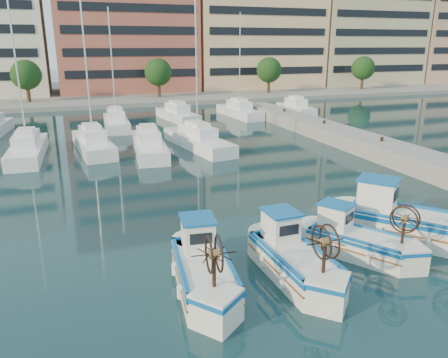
# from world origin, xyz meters

# --- Properties ---
(ground) EXTENTS (300.00, 300.00, 0.00)m
(ground) POSITION_xyz_m (0.00, 0.00, 0.00)
(ground) COLOR #1B3F46
(ground) RESTS_ON ground
(quay) EXTENTS (3.00, 60.00, 1.20)m
(quay) POSITION_xyz_m (13.00, 8.00, 0.60)
(quay) COLOR gray
(quay) RESTS_ON ground
(waterfront) EXTENTS (180.00, 40.00, 25.60)m
(waterfront) POSITION_xyz_m (9.23, 65.04, 11.10)
(waterfront) COLOR gray
(waterfront) RESTS_ON ground
(yacht_marina) EXTENTS (38.81, 23.39, 11.50)m
(yacht_marina) POSITION_xyz_m (-3.36, 27.70, 0.53)
(yacht_marina) COLOR white
(yacht_marina) RESTS_ON ground
(fishing_boat_a) EXTENTS (2.28, 4.54, 2.77)m
(fishing_boat_a) POSITION_xyz_m (-4.91, 0.67, 0.76)
(fishing_boat_a) COLOR white
(fishing_boat_a) RESTS_ON ground
(fishing_boat_b) EXTENTS (1.92, 4.44, 2.75)m
(fishing_boat_b) POSITION_xyz_m (-1.61, 0.33, 0.76)
(fishing_boat_b) COLOR white
(fishing_boat_b) RESTS_ON ground
(fishing_boat_c) EXTENTS (3.45, 4.13, 2.52)m
(fishing_boat_c) POSITION_xyz_m (1.55, 0.98, 0.69)
(fishing_boat_c) COLOR white
(fishing_boat_c) RESTS_ON ground
(fishing_boat_d) EXTENTS (4.84, 5.16, 3.25)m
(fishing_boat_d) POSITION_xyz_m (4.39, 1.58, 0.90)
(fishing_boat_d) COLOR white
(fishing_boat_d) RESTS_ON ground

